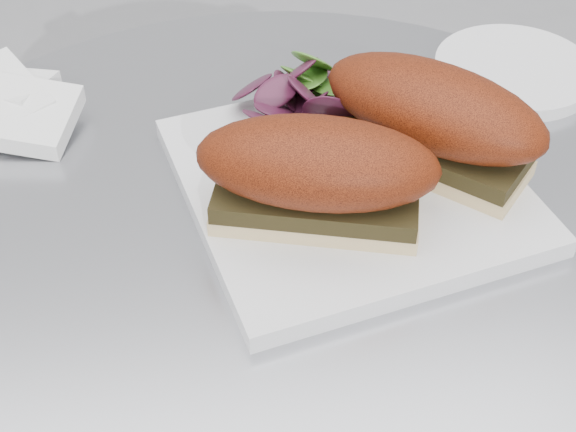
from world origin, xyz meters
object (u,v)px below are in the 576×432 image
object	(u,v)px
plate	(349,184)
saucer	(514,70)
sandwich_right	(432,117)
sandwich_left	(317,173)

from	to	relation	value
plate	saucer	xyz separation A→B (m)	(0.18, 0.14, -0.00)
sandwich_right	saucer	distance (m)	0.18
sandwich_left	saucer	size ratio (longest dim) A/B	1.25
plate	saucer	bearing A→B (deg)	38.80
saucer	sandwich_right	bearing A→B (deg)	-131.31
plate	sandwich_right	world-z (taller)	sandwich_right
sandwich_right	saucer	xyz separation A→B (m)	(0.12, 0.13, -0.05)
sandwich_left	saucer	world-z (taller)	sandwich_left
plate	sandwich_left	xyz separation A→B (m)	(-0.03, -0.04, 0.05)
sandwich_right	plate	bearing A→B (deg)	-129.15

